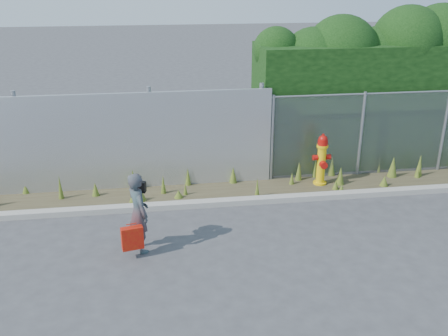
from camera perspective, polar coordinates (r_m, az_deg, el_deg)
name	(u,v)px	position (r m, az deg, el deg)	size (l,w,h in m)	color
ground	(252,247)	(9.07, 3.18, -9.03)	(80.00, 80.00, 0.00)	#3E3E41
curb	(235,202)	(10.61, 1.30, -3.85)	(16.00, 0.22, 0.12)	#9C978D
weed_strip	(207,186)	(11.17, -1.91, -2.07)	(16.00, 1.31, 0.55)	#433A26
corrugated_fence	(80,144)	(11.33, -16.14, 2.66)	(8.50, 0.21, 2.30)	#ACAEB3
chainlink_fence	(403,132)	(12.66, 19.76, 3.86)	(6.50, 0.07, 2.05)	gray
hedge	(392,79)	(13.38, 18.69, 9.66)	(7.39, 1.87, 3.91)	black
fire_hydrant	(322,160)	(11.57, 11.08, 0.85)	(0.41, 0.37, 1.23)	yellow
woman	(139,213)	(8.77, -9.74, -5.04)	(0.53, 0.35, 1.46)	#106267
red_tote_bag	(132,238)	(8.70, -10.43, -7.87)	(0.37, 0.14, 0.48)	#BA0A0B
black_shoulder_bag	(138,187)	(8.81, -9.76, -2.13)	(0.26, 0.11, 0.19)	black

